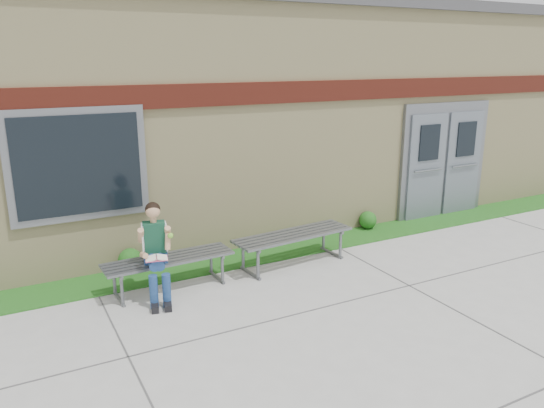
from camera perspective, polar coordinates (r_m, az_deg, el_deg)
ground at (r=6.97m, az=11.12°, el=-11.70°), size 80.00×80.00×0.00m
grass_strip at (r=8.95m, az=0.66°, el=-5.06°), size 16.00×0.80×0.02m
school_building at (r=11.52m, az=-7.51°, el=10.15°), size 16.20×6.22×4.20m
bench_left at (r=7.57m, az=-11.01°, el=-6.45°), size 1.82×0.57×0.47m
bench_right at (r=8.30m, az=2.29°, el=-3.94°), size 2.00×0.72×0.51m
girl at (r=7.22m, az=-12.39°, el=-4.78°), size 0.47×0.80×1.31m
shrub_mid at (r=8.32m, az=-15.01°, el=-5.85°), size 0.36×0.36×0.36m
shrub_east at (r=10.18m, az=10.27°, el=-1.70°), size 0.33×0.33×0.33m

